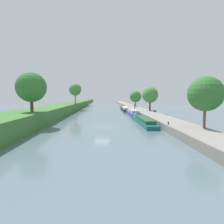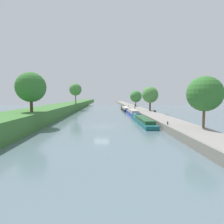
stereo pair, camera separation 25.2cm
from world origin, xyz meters
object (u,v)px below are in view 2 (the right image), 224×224
at_px(mooring_bollard_far, 129,106).
at_px(narrowboat_black, 125,109).
at_px(narrowboat_blue, 132,112).
at_px(person_walking, 135,106).
at_px(mooring_bollard_near, 168,123).
at_px(park_bench, 155,111).
at_px(narrowboat_teal, 142,120).

bearing_deg(mooring_bollard_far, narrowboat_black, -105.61).
xyz_separation_m(narrowboat_blue, narrowboat_black, (-0.31, 16.31, -0.07)).
xyz_separation_m(narrowboat_blue, person_walking, (2.21, 9.49, 1.27)).
relative_size(narrowboat_black, person_walking, 10.19).
bearing_deg(mooring_bollard_near, narrowboat_black, 92.74).
bearing_deg(mooring_bollard_far, person_walking, -87.99).
height_order(narrowboat_black, mooring_bollard_far, mooring_bollard_far).
distance_m(narrowboat_blue, park_bench, 6.58).
bearing_deg(narrowboat_teal, narrowboat_blue, 89.00).
relative_size(narrowboat_black, mooring_bollard_far, 37.60).
bearing_deg(park_bench, mooring_bollard_near, -99.42).
relative_size(narrowboat_blue, mooring_bollard_near, 34.09).
relative_size(mooring_bollard_near, park_bench, 0.30).
bearing_deg(narrowboat_black, person_walking, -69.72).
bearing_deg(narrowboat_teal, mooring_bollard_near, -77.39).
height_order(narrowboat_teal, narrowboat_blue, narrowboat_blue).
height_order(narrowboat_teal, park_bench, park_bench).
distance_m(narrowboat_teal, mooring_bollard_far, 40.64).
height_order(narrowboat_blue, mooring_bollard_near, narrowboat_blue).
bearing_deg(narrowboat_black, narrowboat_teal, -89.97).
height_order(narrowboat_blue, person_walking, person_walking).
xyz_separation_m(narrowboat_teal, mooring_bollard_far, (2.01, 40.58, 0.74)).
bearing_deg(narrowboat_teal, narrowboat_black, 90.03).
bearing_deg(narrowboat_blue, mooring_bollard_near, -86.23).
bearing_deg(person_walking, narrowboat_blue, -103.08).
xyz_separation_m(narrowboat_teal, park_bench, (5.72, 13.38, 0.87)).
relative_size(narrowboat_teal, park_bench, 10.83).
distance_m(narrowboat_blue, mooring_bollard_near, 26.07).
height_order(person_walking, mooring_bollard_near, person_walking).
bearing_deg(narrowboat_black, mooring_bollard_near, -87.26).
distance_m(narrowboat_blue, narrowboat_black, 16.31).
xyz_separation_m(narrowboat_blue, park_bench, (5.43, -3.64, 0.75)).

